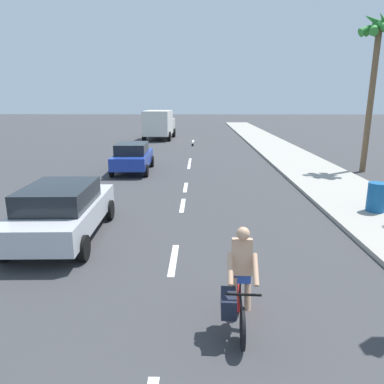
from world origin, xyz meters
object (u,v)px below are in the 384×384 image
object	(u,v)px
parked_car_silver	(62,210)
palm_tree_far	(377,43)
trash_bin_near	(376,197)
cyclist	(239,284)
parked_car_blue	(133,156)
delivery_truck	(159,124)

from	to	relation	value
parked_car_silver	palm_tree_far	world-z (taller)	palm_tree_far
parked_car_silver	trash_bin_near	distance (m)	10.05
cyclist	palm_tree_far	size ratio (longest dim) A/B	0.22
cyclist	parked_car_blue	world-z (taller)	cyclist
parked_car_silver	delivery_truck	bearing A→B (deg)	88.26
cyclist	delivery_truck	bearing A→B (deg)	-78.96
parked_car_blue	trash_bin_near	size ratio (longest dim) A/B	4.33
parked_car_blue	trash_bin_near	bearing A→B (deg)	-39.41
parked_car_blue	delivery_truck	distance (m)	16.80
parked_car_silver	trash_bin_near	bearing A→B (deg)	11.04
palm_tree_far	trash_bin_near	size ratio (longest dim) A/B	8.31
trash_bin_near	palm_tree_far	bearing A→B (deg)	69.16
cyclist	parked_car_blue	bearing A→B (deg)	-70.40
cyclist	delivery_truck	xyz separation A→B (m)	(-4.69, 30.58, 0.67)
delivery_truck	parked_car_silver	bearing A→B (deg)	-87.15
trash_bin_near	parked_car_blue	bearing A→B (deg)	142.21
delivery_truck	palm_tree_far	bearing A→B (deg)	-49.54
cyclist	trash_bin_near	xyz separation A→B (m)	(5.30, 6.37, -0.20)
palm_tree_far	trash_bin_near	xyz separation A→B (m)	(-2.93, -7.70, -5.95)
parked_car_silver	parked_car_blue	xyz separation A→B (m)	(0.19, 9.74, -0.00)
cyclist	palm_tree_far	bearing A→B (deg)	-118.02
cyclist	parked_car_silver	world-z (taller)	cyclist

